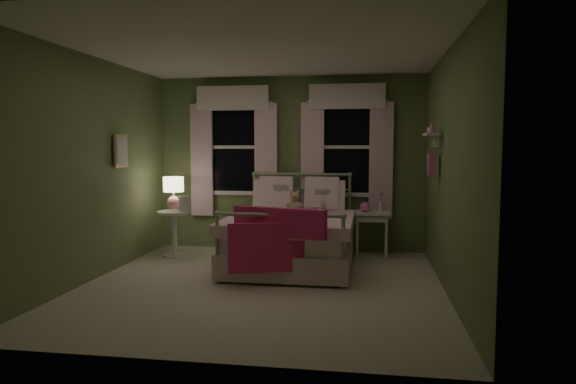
% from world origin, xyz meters
% --- Properties ---
extents(room_shell, '(4.20, 4.20, 4.20)m').
position_xyz_m(room_shell, '(0.00, 0.00, 1.30)').
color(room_shell, beige).
rests_on(room_shell, ground).
extents(bed, '(1.58, 2.04, 1.18)m').
position_xyz_m(bed, '(0.20, 1.01, 0.38)').
color(bed, white).
rests_on(bed, ground).
extents(pink_throw, '(1.08, 0.46, 0.71)m').
position_xyz_m(pink_throw, '(0.20, -0.02, 0.61)').
color(pink_throw, '#D52966').
rests_on(pink_throw, bed).
extents(child_left, '(0.28, 0.19, 0.76)m').
position_xyz_m(child_left, '(-0.08, 1.43, 0.95)').
color(child_left, '#F7D1DD').
rests_on(child_left, bed).
extents(child_right, '(0.43, 0.38, 0.75)m').
position_xyz_m(child_right, '(0.48, 1.43, 0.95)').
color(child_right, '#F7D1DD').
rests_on(child_right, bed).
extents(book_left, '(0.20, 0.12, 0.26)m').
position_xyz_m(book_left, '(-0.08, 1.18, 0.96)').
color(book_left, beige).
rests_on(book_left, child_left).
extents(book_right, '(0.21, 0.13, 0.26)m').
position_xyz_m(book_right, '(0.48, 1.18, 0.92)').
color(book_right, beige).
rests_on(book_right, child_right).
extents(teddy_bear, '(0.23, 0.19, 0.31)m').
position_xyz_m(teddy_bear, '(0.20, 1.27, 0.79)').
color(teddy_bear, tan).
rests_on(teddy_bear, bed).
extents(nightstand_left, '(0.46, 0.46, 0.65)m').
position_xyz_m(nightstand_left, '(-1.54, 1.31, 0.42)').
color(nightstand_left, white).
rests_on(nightstand_left, ground).
extents(table_lamp, '(0.28, 0.28, 0.46)m').
position_xyz_m(table_lamp, '(-1.54, 1.31, 0.95)').
color(table_lamp, pink).
rests_on(table_lamp, nightstand_left).
extents(book_nightstand, '(0.18, 0.23, 0.02)m').
position_xyz_m(book_nightstand, '(-1.44, 1.23, 0.66)').
color(book_nightstand, beige).
rests_on(book_nightstand, nightstand_left).
extents(nightstand_right, '(0.50, 0.40, 0.64)m').
position_xyz_m(nightstand_right, '(1.23, 1.70, 0.55)').
color(nightstand_right, white).
rests_on(nightstand_right, ground).
extents(pink_toy, '(0.14, 0.19, 0.14)m').
position_xyz_m(pink_toy, '(1.13, 1.70, 0.71)').
color(pink_toy, pink).
rests_on(pink_toy, nightstand_right).
extents(bud_vase, '(0.06, 0.06, 0.28)m').
position_xyz_m(bud_vase, '(1.35, 1.75, 0.79)').
color(bud_vase, white).
rests_on(bud_vase, nightstand_right).
extents(window_left, '(1.34, 0.13, 1.96)m').
position_xyz_m(window_left, '(-0.85, 2.03, 1.62)').
color(window_left, black).
rests_on(window_left, room_shell).
extents(window_right, '(1.34, 0.13, 1.96)m').
position_xyz_m(window_right, '(0.85, 2.03, 1.62)').
color(window_right, black).
rests_on(window_right, room_shell).
extents(wall_shelf, '(0.15, 0.50, 0.60)m').
position_xyz_m(wall_shelf, '(1.90, 0.70, 1.52)').
color(wall_shelf, white).
rests_on(wall_shelf, room_shell).
extents(framed_picture, '(0.03, 0.32, 0.42)m').
position_xyz_m(framed_picture, '(-1.95, 0.60, 1.50)').
color(framed_picture, beige).
rests_on(framed_picture, room_shell).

